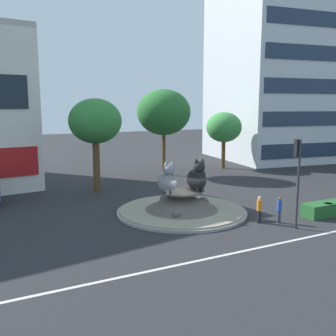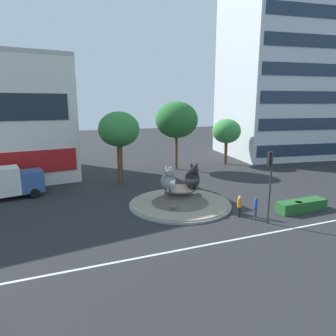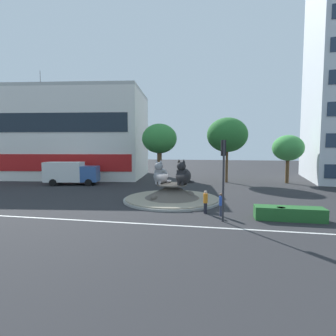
{
  "view_description": "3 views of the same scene",
  "coord_description": "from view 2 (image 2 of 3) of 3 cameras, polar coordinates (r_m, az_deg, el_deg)",
  "views": [
    {
      "loc": [
        -12.62,
        -22.61,
        7.43
      ],
      "look_at": [
        -0.93,
        0.28,
        3.21
      ],
      "focal_mm": 40.9,
      "sensor_mm": 36.0,
      "label": 1
    },
    {
      "loc": [
        -10.27,
        -23.32,
        8.91
      ],
      "look_at": [
        -0.37,
        1.99,
        3.01
      ],
      "focal_mm": 32.12,
      "sensor_mm": 36.0,
      "label": 2
    },
    {
      "loc": [
        4.02,
        -23.62,
        4.96
      ],
      "look_at": [
        -0.94,
        3.03,
        2.8
      ],
      "focal_mm": 27.71,
      "sensor_mm": 36.0,
      "label": 3
    }
  ],
  "objects": [
    {
      "name": "clipped_hedge_strip",
      "position": [
        27.88,
        23.97,
        -6.52
      ],
      "size": [
        4.54,
        1.2,
        0.9
      ],
      "primitive_type": "cube",
      "color": "#235B28",
      "rests_on": "ground"
    },
    {
      "name": "roundabout_island",
      "position": [
        26.8,
        2.3,
        -5.78
      ],
      "size": [
        9.04,
        9.04,
        1.56
      ],
      "color": "gray",
      "rests_on": "ground"
    },
    {
      "name": "delivery_box_truck",
      "position": [
        32.07,
        -29.05,
        -2.43
      ],
      "size": [
        7.2,
        3.63,
        3.02
      ],
      "rotation": [
        0.0,
        0.0,
        0.2
      ],
      "color": "#335693",
      "rests_on": "ground"
    },
    {
      "name": "pedestrian_orange_shirt",
      "position": [
        24.7,
        13.38,
        -6.96
      ],
      "size": [
        0.33,
        0.33,
        1.74
      ],
      "rotation": [
        0.0,
        0.0,
        2.16
      ],
      "color": "black",
      "rests_on": "ground"
    },
    {
      "name": "litter_bin",
      "position": [
        27.32,
        23.47,
        -6.85
      ],
      "size": [
        0.56,
        0.56,
        0.9
      ],
      "color": "#2D4233",
      "rests_on": "ground"
    },
    {
      "name": "second_tree_near_tower",
      "position": [
        33.56,
        -9.29,
        7.16
      ],
      "size": [
        4.5,
        4.5,
        8.02
      ],
      "color": "brown",
      "rests_on": "ground"
    },
    {
      "name": "pedestrian_blue_shirt",
      "position": [
        24.93,
        16.3,
        -6.99
      ],
      "size": [
        0.3,
        0.3,
        1.69
      ],
      "rotation": [
        0.0,
        0.0,
        1.61
      ],
      "color": "#33384C",
      "rests_on": "ground"
    },
    {
      "name": "lane_centreline",
      "position": [
        20.72,
        11.07,
        -13.46
      ],
      "size": [
        112.0,
        0.2,
        0.01
      ],
      "primitive_type": "cube",
      "color": "silver",
      "rests_on": "ground"
    },
    {
      "name": "traffic_light_mast",
      "position": [
        23.27,
        18.75,
        -1.16
      ],
      "size": [
        0.35,
        0.46,
        5.45
      ],
      "rotation": [
        0.0,
        0.0,
        1.69
      ],
      "color": "#2D2D33",
      "rests_on": "ground"
    },
    {
      "name": "ground_plane",
      "position": [
        26.99,
        2.29,
        -7.04
      ],
      "size": [
        160.0,
        160.0,
        0.0
      ],
      "primitive_type": "plane",
      "color": "#28282B"
    },
    {
      "name": "cat_statue_black",
      "position": [
        26.51,
        4.68,
        -1.96
      ],
      "size": [
        1.86,
        2.36,
        2.35
      ],
      "rotation": [
        0.0,
        0.0,
        -1.8
      ],
      "color": "black",
      "rests_on": "roundabout_island"
    },
    {
      "name": "cat_statue_grey",
      "position": [
        25.92,
        0.07,
        -2.32
      ],
      "size": [
        1.77,
        2.33,
        2.26
      ],
      "rotation": [
        0.0,
        0.0,
        -1.75
      ],
      "color": "gray",
      "rests_on": "roundabout_island"
    },
    {
      "name": "office_tower",
      "position": [
        57.09,
        21.9,
        18.06
      ],
      "size": [
        21.83,
        17.99,
        31.06
      ],
      "rotation": [
        0.0,
        0.0,
        -0.13
      ],
      "color": "silver",
      "rests_on": "ground"
    },
    {
      "name": "broadleaf_tree_behind_island",
      "position": [
        40.45,
        1.64,
        9.1
      ],
      "size": [
        5.67,
        5.67,
        9.12
      ],
      "color": "brown",
      "rests_on": "ground"
    },
    {
      "name": "third_tree_left",
      "position": [
        45.0,
        11.05,
        6.85
      ],
      "size": [
        4.15,
        4.15,
        6.65
      ],
      "color": "brown",
      "rests_on": "ground"
    }
  ]
}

